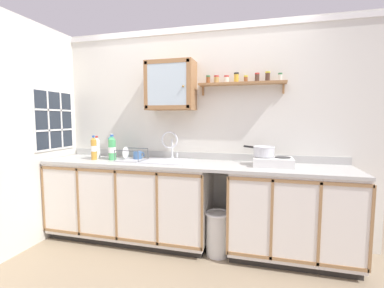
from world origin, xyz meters
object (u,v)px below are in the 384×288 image
object	(u,v)px
hot_plate_stove	(273,162)
bottle_opaque_white_0	(97,148)
dish_rack	(131,159)
wall_cabinet	(171,86)
bottle_juice_amber_2	(94,148)
saucepan	(264,151)
bottle_detergent_teal_3	(112,148)
trash_bin	(218,233)
sink	(167,163)
mug	(138,155)
bottle_soda_green_1	(112,148)

from	to	relation	value
hot_plate_stove	bottle_opaque_white_0	size ratio (longest dim) A/B	1.42
dish_rack	wall_cabinet	world-z (taller)	wall_cabinet
bottle_opaque_white_0	bottle_juice_amber_2	world-z (taller)	bottle_juice_amber_2
bottle_opaque_white_0	dish_rack	xyz separation A→B (m)	(0.47, -0.05, -0.10)
saucepan	bottle_detergent_teal_3	size ratio (longest dim) A/B	1.09
hot_plate_stove	trash_bin	bearing A→B (deg)	-163.19
dish_rack	hot_plate_stove	bearing A→B (deg)	1.65
saucepan	bottle_detergent_teal_3	world-z (taller)	bottle_detergent_teal_3
sink	wall_cabinet	world-z (taller)	wall_cabinet
saucepan	dish_rack	xyz separation A→B (m)	(-1.44, -0.07, -0.12)
mug	wall_cabinet	distance (m)	0.88
bottle_soda_green_1	dish_rack	size ratio (longest dim) A/B	0.95
mug	trash_bin	distance (m)	1.22
hot_plate_stove	saucepan	xyz separation A→B (m)	(-0.09, 0.02, 0.10)
bottle_detergent_teal_3	trash_bin	distance (m)	1.55
mug	wall_cabinet	world-z (taller)	wall_cabinet
bottle_juice_amber_2	mug	distance (m)	0.51
sink	saucepan	bearing A→B (deg)	0.97
bottle_juice_amber_2	sink	bearing A→B (deg)	6.60
bottle_juice_amber_2	trash_bin	xyz separation A→B (m)	(1.46, -0.07, -0.81)
bottle_opaque_white_0	saucepan	bearing A→B (deg)	0.43
saucepan	bottle_juice_amber_2	size ratio (longest dim) A/B	1.15
trash_bin	bottle_soda_green_1	bearing A→B (deg)	175.01
saucepan	bottle_soda_green_1	size ratio (longest dim) A/B	1.11
bottle_detergent_teal_3	mug	bearing A→B (deg)	-3.23
hot_plate_stove	wall_cabinet	bearing A→B (deg)	173.48
sink	mug	world-z (taller)	sink
hot_plate_stove	trash_bin	xyz separation A→B (m)	(-0.53, -0.16, -0.73)
bottle_detergent_teal_3	wall_cabinet	size ratio (longest dim) A/B	0.54
dish_rack	mug	xyz separation A→B (m)	(0.05, 0.06, 0.03)
saucepan	wall_cabinet	world-z (taller)	wall_cabinet
sink	bottle_juice_amber_2	xyz separation A→B (m)	(-0.85, -0.10, 0.15)
saucepan	trash_bin	bearing A→B (deg)	-157.06
bottle_opaque_white_0	dish_rack	size ratio (longest dim) A/B	0.87
hot_plate_stove	dish_rack	size ratio (longest dim) A/B	1.24
bottle_opaque_white_0	wall_cabinet	world-z (taller)	wall_cabinet
wall_cabinet	trash_bin	xyz separation A→B (m)	(0.59, -0.29, -1.52)
bottle_soda_green_1	mug	distance (m)	0.30
hot_plate_stove	bottle_juice_amber_2	bearing A→B (deg)	-177.34
bottle_juice_amber_2	bottle_soda_green_1	bearing A→B (deg)	11.14
bottle_opaque_white_0	dish_rack	bearing A→B (deg)	-6.47
bottle_detergent_teal_3	bottle_opaque_white_0	bearing A→B (deg)	-171.31
saucepan	bottle_opaque_white_0	bearing A→B (deg)	-179.57
bottle_opaque_white_0	bottle_soda_green_1	bearing A→B (deg)	-14.00
bottle_detergent_teal_3	trash_bin	xyz separation A→B (m)	(1.31, -0.20, -0.82)
bottle_detergent_teal_3	bottle_soda_green_1	bearing A→B (deg)	-54.98
dish_rack	trash_bin	distance (m)	1.24
wall_cabinet	dish_rack	bearing A→B (deg)	-157.70
bottle_opaque_white_0	wall_cabinet	bearing A→B (deg)	7.52
hot_plate_stove	bottle_soda_green_1	world-z (taller)	bottle_soda_green_1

